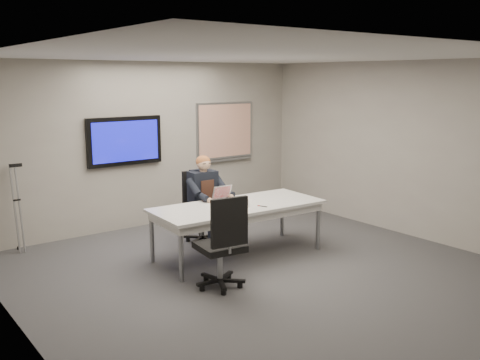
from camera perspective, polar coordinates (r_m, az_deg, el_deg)
floor at (r=7.19m, az=2.23°, el=-9.75°), size 6.00×6.00×0.02m
ceiling at (r=6.73m, az=2.41°, el=13.15°), size 6.00×6.00×0.02m
wall_back at (r=9.31m, az=-9.51°, el=3.76°), size 6.00×0.02×2.80m
wall_left at (r=5.47m, az=-22.78°, el=-1.96°), size 0.02×6.00×2.80m
wall_right at (r=9.01m, az=17.24°, el=3.18°), size 0.02×6.00×2.80m
conference_table at (r=7.62m, az=-0.21°, el=-3.26°), size 2.51×1.15×0.76m
tv_display at (r=9.03m, az=-12.18°, el=4.08°), size 1.30×0.09×0.80m
whiteboard at (r=10.08m, az=-1.61°, el=5.19°), size 1.25×0.08×1.10m
office_chair_far at (r=8.38m, az=-4.20°, el=-4.28°), size 0.60×0.60×1.10m
office_chair_near at (r=6.54m, az=-1.95°, el=-8.48°), size 0.62×0.62×1.17m
seated_person at (r=8.11m, az=-3.26°, el=-3.24°), size 0.43×0.74×1.38m
crutch at (r=8.45m, az=-22.68°, el=-2.62°), size 0.22×0.52×1.39m
laptop at (r=7.77m, az=-1.59°, el=-1.89°), size 0.32×0.29×0.22m
name_tent at (r=7.42m, az=0.17°, el=-2.59°), size 0.23×0.07×0.09m
pen at (r=7.48m, az=2.39°, el=-2.80°), size 0.07×0.15×0.01m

